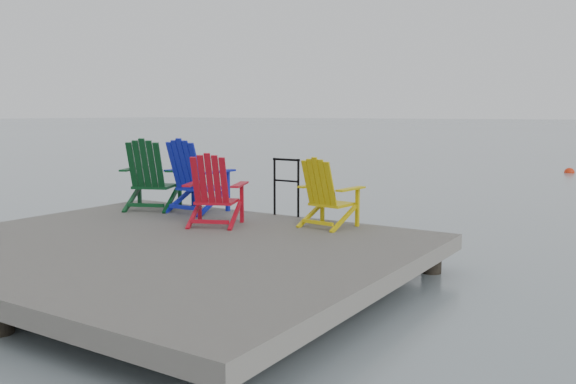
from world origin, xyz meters
The scene contains 8 objects.
ground centered at (0.00, 0.00, 0.00)m, with size 400.00×400.00×0.00m, color slate.
dock centered at (0.00, 0.00, 0.35)m, with size 6.00×5.00×1.40m.
handrail centered at (0.25, 2.45, 1.04)m, with size 0.48×0.04×0.90m.
chair_green centered at (-1.96, 1.75, 1.08)m, with size 1.13×1.08×1.15m.
chair_blue centered at (-1.17, 1.94, 1.09)m, with size 0.93×0.86×1.17m.
chair_red centered at (-0.14, 1.18, 1.01)m, with size 0.99×0.95×1.02m.
chair_yellow centered at (1.24, 1.97, 0.99)m, with size 0.83×0.78×0.97m.
buoy_b centered at (2.12, 17.85, 0.00)m, with size 0.35×0.35×0.35m, color red.
Camera 1 is at (5.36, -5.41, 2.10)m, focal length 38.00 mm.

